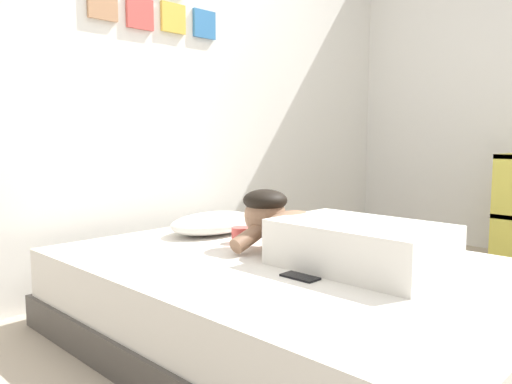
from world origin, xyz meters
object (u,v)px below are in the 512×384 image
(person_lying, at_px, (330,236))
(cell_phone, at_px, (300,277))
(bed, at_px, (291,303))
(pillow, at_px, (214,223))
(coffee_cup, at_px, (241,235))

(person_lying, xyz_separation_m, cell_phone, (-0.26, -0.06, -0.10))
(bed, xyz_separation_m, pillow, (0.15, 0.66, 0.24))
(bed, bearing_deg, pillow, 77.03)
(pillow, height_order, person_lying, person_lying)
(bed, height_order, pillow, pillow)
(person_lying, distance_m, cell_phone, 0.29)
(person_lying, bearing_deg, cell_phone, -167.67)
(bed, height_order, person_lying, person_lying)
(pillow, bearing_deg, cell_phone, -111.36)
(coffee_cup, bearing_deg, person_lying, -90.59)
(bed, bearing_deg, cell_phone, -133.23)
(pillow, distance_m, cell_phone, 0.92)
(coffee_cup, bearing_deg, cell_phone, -114.71)
(coffee_cup, relative_size, cell_phone, 0.89)
(bed, relative_size, coffee_cup, 16.11)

